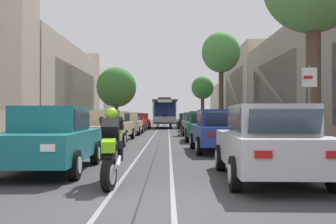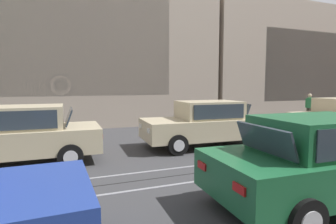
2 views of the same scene
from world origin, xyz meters
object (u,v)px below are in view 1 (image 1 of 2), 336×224
parked_car_grey_fourth_right (197,124)px  street_tree_kerb_right_second (222,54)px  parked_car_red_sixth_left (141,121)px  parked_car_silver_near_right (269,142)px  parked_car_red_fifth_left (135,122)px  cable_car_trolley (165,113)px  parked_car_silver_far_right (186,120)px  parked_car_beige_second_left (97,130)px  street_tree_kerb_left_second (117,87)px  parked_car_teal_near_left (51,138)px  parked_car_teal_fifth_right (193,122)px  parked_car_blue_second_right (220,130)px  parked_car_green_mid_right (204,126)px  pedestrian_on_right_pavement (235,120)px  parked_car_beige_mid_left (114,126)px  parked_car_beige_fourth_left (129,123)px  street_tree_kerb_right_mid (203,89)px  motorcycle_with_rider (112,145)px  street_sign_post (310,105)px  pedestrian_on_left_pavement (87,121)px  parked_car_black_sixth_right (188,121)px

parked_car_grey_fourth_right → street_tree_kerb_right_second: (2.11, 2.73, 5.29)m
parked_car_red_sixth_left → parked_car_silver_near_right: size_ratio=0.99×
parked_car_red_fifth_left → cable_car_trolley: size_ratio=0.48×
parked_car_silver_far_right → cable_car_trolley: (-2.48, -2.73, 0.86)m
parked_car_beige_second_left → street_tree_kerb_left_second: bearing=95.6°
parked_car_teal_near_left → parked_car_teal_fifth_right: same height
parked_car_red_sixth_left → parked_car_blue_second_right: size_ratio=1.00×
cable_car_trolley → parked_car_grey_fourth_right: bearing=-81.9°
parked_car_green_mid_right → pedestrian_on_right_pavement: bearing=71.9°
parked_car_beige_mid_left → parked_car_beige_fourth_left: bearing=88.7°
parked_car_beige_second_left → parked_car_teal_fifth_right: size_ratio=1.00×
parked_car_red_fifth_left → parked_car_green_mid_right: same height
cable_car_trolley → street_tree_kerb_left_second: bearing=-133.3°
parked_car_silver_far_right → street_tree_kerb_right_second: street_tree_kerb_right_second is taller
street_tree_kerb_right_mid → motorcycle_with_rider: (-5.41, -40.76, -3.92)m
parked_car_teal_fifth_right → street_tree_kerb_right_mid: street_tree_kerb_right_mid is taller
cable_car_trolley → parked_car_beige_second_left: bearing=-94.8°
street_tree_kerb_right_mid → motorcycle_with_rider: street_tree_kerb_right_mid is taller
parked_car_silver_near_right → cable_car_trolley: size_ratio=0.48×
parked_car_green_mid_right → street_sign_post: bearing=-81.6°
parked_car_beige_mid_left → parked_car_red_sixth_left: (0.21, 17.86, 0.00)m
parked_car_green_mid_right → street_tree_kerb_right_mid: bearing=85.0°
parked_car_red_fifth_left → parked_car_teal_fifth_right: bearing=-6.1°
parked_car_beige_mid_left → street_tree_kerb_right_mid: size_ratio=0.71×
parked_car_silver_near_right → parked_car_green_mid_right: bearing=91.1°
parked_car_green_mid_right → pedestrian_on_left_pavement: (-8.17, 8.98, 0.14)m
parked_car_beige_mid_left → street_tree_kerb_right_mid: (7.29, 27.23, 3.90)m
parked_car_red_fifth_left → parked_car_silver_far_right: size_ratio=1.00×
parked_car_green_mid_right → parked_car_grey_fourth_right: 6.09m
street_tree_kerb_left_second → pedestrian_on_right_pavement: size_ratio=3.56×
parked_car_grey_fourth_right → pedestrian_on_right_pavement: 5.69m
parked_car_black_sixth_right → street_tree_kerb_left_second: bearing=-168.7°
parked_car_beige_second_left → parked_car_green_mid_right: (4.73, 5.43, 0.00)m
street_tree_kerb_right_second → pedestrian_on_left_pavement: bearing=179.1°
parked_car_teal_fifth_right → street_sign_post: size_ratio=1.67×
parked_car_black_sixth_right → street_sign_post: size_ratio=1.68×
parked_car_beige_mid_left → street_tree_kerb_left_second: 17.92m
parked_car_red_fifth_left → motorcycle_with_rider: 26.09m
parked_car_beige_mid_left → parked_car_teal_fifth_right: 12.99m
parked_car_red_sixth_left → street_sign_post: 29.99m
parked_car_red_sixth_left → parked_car_teal_near_left: bearing=-90.2°
parked_car_beige_second_left → parked_car_red_sixth_left: (0.07, 23.64, 0.00)m
parked_car_blue_second_right → motorcycle_with_rider: bearing=-113.5°
parked_car_silver_near_right → parked_car_beige_fourth_left: bearing=104.3°
parked_car_red_fifth_left → parked_car_teal_fifth_right: same height
parked_car_green_mid_right → street_tree_kerb_right_mid: 27.96m
parked_car_green_mid_right → street_tree_kerb_left_second: size_ratio=0.71×
parked_car_blue_second_right → parked_car_green_mid_right: size_ratio=1.00×
parked_car_black_sixth_right → parked_car_beige_second_left: bearing=-101.1°
parked_car_black_sixth_right → parked_car_silver_far_right: bearing=89.7°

